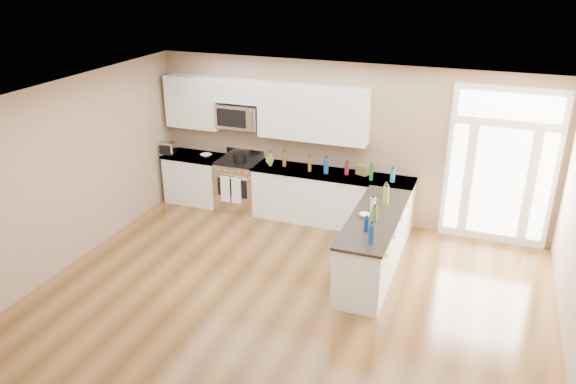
{
  "coord_description": "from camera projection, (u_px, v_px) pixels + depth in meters",
  "views": [
    {
      "loc": [
        2.31,
        -5.08,
        4.41
      ],
      "look_at": [
        -0.34,
        2.0,
        1.22
      ],
      "focal_mm": 35.0,
      "sensor_mm": 36.0,
      "label": 1
    }
  ],
  "objects": [
    {
      "name": "stockpot",
      "position": [
        240.0,
        157.0,
        10.17
      ],
      "size": [
        0.29,
        0.29,
        0.19
      ],
      "primitive_type": "cylinder",
      "rotation": [
        0.0,
        0.0,
        -0.23
      ],
      "color": "black",
      "rests_on": "kitchen_range"
    },
    {
      "name": "room_shell",
      "position": [
        253.0,
        221.0,
        6.18
      ],
      "size": [
        8.0,
        8.0,
        8.0
      ],
      "color": "#9A7E61",
      "rests_on": "ground"
    },
    {
      "name": "back_cabinet_right",
      "position": [
        331.0,
        199.0,
        9.91
      ],
      "size": [
        2.85,
        0.66,
        0.94
      ],
      "color": "white",
      "rests_on": "ground"
    },
    {
      "name": "cardboard_box",
      "position": [
        363.0,
        170.0,
        9.62
      ],
      "size": [
        0.24,
        0.21,
        0.17
      ],
      "primitive_type": "cube",
      "rotation": [
        0.0,
        0.0,
        -0.36
      ],
      "color": "brown",
      "rests_on": "back_cabinet_right"
    },
    {
      "name": "upper_cabinet_short",
      "position": [
        239.0,
        91.0,
        9.93
      ],
      "size": [
        0.82,
        0.33,
        0.4
      ],
      "primitive_type": "cube",
      "color": "white",
      "rests_on": "room_shell"
    },
    {
      "name": "microwave",
      "position": [
        239.0,
        116.0,
        10.07
      ],
      "size": [
        0.78,
        0.41,
        0.42
      ],
      "color": "silver",
      "rests_on": "room_shell"
    },
    {
      "name": "back_cabinet_left",
      "position": [
        196.0,
        180.0,
        10.78
      ],
      "size": [
        1.1,
        0.66,
        0.94
      ],
      "color": "white",
      "rests_on": "ground"
    },
    {
      "name": "upper_cabinet_left",
      "position": [
        194.0,
        102.0,
        10.33
      ],
      "size": [
        1.04,
        0.33,
        0.95
      ],
      "primitive_type": "cube",
      "color": "white",
      "rests_on": "room_shell"
    },
    {
      "name": "entry_door",
      "position": [
        501.0,
        167.0,
        8.93
      ],
      "size": [
        1.7,
        0.1,
        2.6
      ],
      "color": "white",
      "rests_on": "ground"
    },
    {
      "name": "ground",
      "position": [
        257.0,
        347.0,
        6.84
      ],
      "size": [
        8.0,
        8.0,
        0.0
      ],
      "primitive_type": "plane",
      "color": "#543817"
    },
    {
      "name": "kitchen_range",
      "position": [
        240.0,
        184.0,
        10.46
      ],
      "size": [
        0.77,
        0.69,
        1.08
      ],
      "color": "silver",
      "rests_on": "ground"
    },
    {
      "name": "bowl_peninsula",
      "position": [
        365.0,
        215.0,
        8.08
      ],
      "size": [
        0.18,
        0.18,
        0.05
      ],
      "primitive_type": "imported",
      "rotation": [
        0.0,
        0.0,
        -0.18
      ],
      "color": "white",
      "rests_on": "peninsula_cabinet"
    },
    {
      "name": "cup_counter",
      "position": [
        270.0,
        161.0,
        10.12
      ],
      "size": [
        0.17,
        0.17,
        0.11
      ],
      "primitive_type": "imported",
      "rotation": [
        0.0,
        0.0,
        -0.25
      ],
      "color": "white",
      "rests_on": "back_cabinet_right"
    },
    {
      "name": "upper_cabinet_right",
      "position": [
        313.0,
        113.0,
        9.59
      ],
      "size": [
        1.94,
        0.33,
        0.95
      ],
      "primitive_type": "cube",
      "color": "white",
      "rests_on": "room_shell"
    },
    {
      "name": "counter_bottles",
      "position": [
        351.0,
        185.0,
        8.87
      ],
      "size": [
        2.42,
        2.39,
        0.28
      ],
      "color": "#19591E",
      "rests_on": "back_cabinet_right"
    },
    {
      "name": "bowl_left",
      "position": [
        206.0,
        155.0,
        10.5
      ],
      "size": [
        0.26,
        0.26,
        0.05
      ],
      "primitive_type": "imported",
      "rotation": [
        0.0,
        0.0,
        -0.41
      ],
      "color": "white",
      "rests_on": "back_cabinet_left"
    },
    {
      "name": "peninsula_cabinet",
      "position": [
        373.0,
        247.0,
        8.31
      ],
      "size": [
        0.69,
        2.32,
        0.94
      ],
      "color": "white",
      "rests_on": "ground"
    },
    {
      "name": "toaster_oven",
      "position": [
        168.0,
        148.0,
        10.6
      ],
      "size": [
        0.3,
        0.25,
        0.23
      ],
      "primitive_type": "cube",
      "rotation": [
        0.0,
        0.0,
        0.14
      ],
      "color": "silver",
      "rests_on": "back_cabinet_left"
    }
  ]
}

